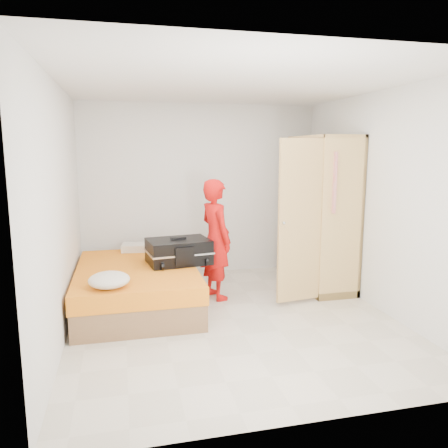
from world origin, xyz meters
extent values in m
plane|color=beige|center=(0.00, 0.00, 0.00)|extent=(4.00, 4.00, 0.00)
plane|color=white|center=(0.00, 0.00, 2.60)|extent=(4.00, 4.00, 0.00)
cube|color=white|center=(0.00, 2.00, 1.30)|extent=(3.60, 0.02, 2.60)
cube|color=white|center=(0.00, -2.00, 1.30)|extent=(3.60, 0.02, 2.60)
cube|color=white|center=(-1.80, 0.00, 1.30)|extent=(0.02, 4.00, 2.60)
cube|color=white|center=(1.80, 0.00, 1.30)|extent=(0.02, 4.00, 2.60)
cube|color=brown|center=(-1.05, 0.69, 0.15)|extent=(1.40, 2.00, 0.30)
cube|color=orange|center=(-1.05, 0.69, 0.40)|extent=(1.42, 2.02, 0.20)
cube|color=#E9C472|center=(1.77, 0.90, 1.05)|extent=(0.04, 1.20, 2.10)
cube|color=#E9C472|center=(1.50, 0.32, 1.05)|extent=(0.58, 0.04, 2.10)
cube|color=#E9C472|center=(1.50, 1.48, 1.05)|extent=(0.58, 0.04, 2.10)
cube|color=#E9C472|center=(1.50, 0.90, 2.08)|extent=(0.58, 1.20, 0.04)
cube|color=tan|center=(1.50, 0.90, 0.05)|extent=(0.58, 1.20, 0.10)
cube|color=#E9C472|center=(1.23, 1.20, 1.05)|extent=(0.04, 0.59, 2.00)
cube|color=#E9C472|center=(0.92, 0.30, 1.05)|extent=(0.59, 0.13, 2.00)
cylinder|color=#B2B2B7|center=(1.50, 0.90, 1.92)|extent=(0.02, 1.10, 0.02)
imported|color=red|center=(-0.03, 0.78, 0.78)|extent=(0.52, 0.65, 1.55)
cube|color=black|center=(-0.52, 0.75, 0.65)|extent=(0.82, 0.64, 0.30)
cube|color=black|center=(-0.52, 0.75, 0.82)|extent=(0.20, 0.08, 0.03)
ellipsoid|color=white|center=(-1.35, -0.08, 0.58)|extent=(0.43, 0.43, 0.16)
cube|color=white|center=(-0.94, 1.54, 0.55)|extent=(0.58, 0.35, 0.10)
camera|label=1|loc=(-1.19, -4.60, 1.92)|focal=35.00mm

